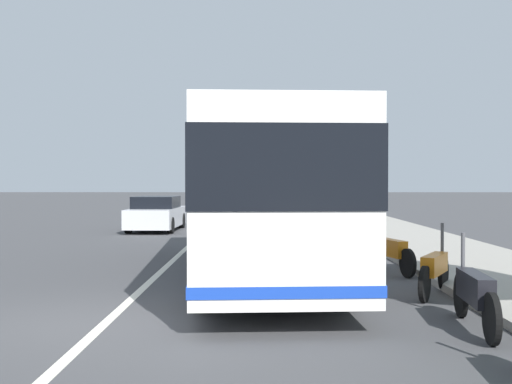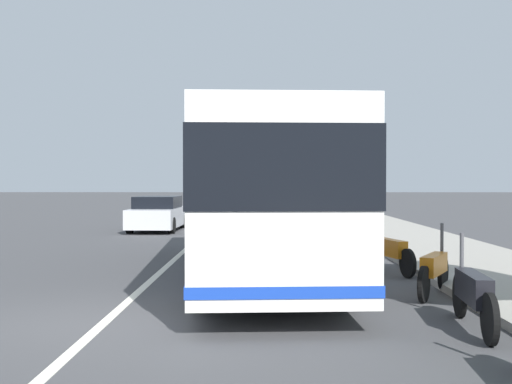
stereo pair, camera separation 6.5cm
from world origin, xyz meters
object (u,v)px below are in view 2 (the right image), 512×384
at_px(motorcycle_mid_row, 473,294).
at_px(car_oncoming, 261,206).
at_px(car_behind_bus, 158,214).
at_px(motorcycle_by_tree, 390,251).
at_px(coach_bus, 260,190).
at_px(motorcycle_angled, 434,269).

height_order(motorcycle_mid_row, car_oncoming, car_oncoming).
bearing_deg(motorcycle_mid_row, car_behind_bus, 26.90).
relative_size(motorcycle_by_tree, car_oncoming, 0.52).
bearing_deg(coach_bus, motorcycle_mid_row, -153.55).
relative_size(coach_bus, motorcycle_by_tree, 5.37).
distance_m(coach_bus, motorcycle_by_tree, 3.22).
bearing_deg(motorcycle_by_tree, coach_bus, 81.73).
bearing_deg(car_behind_bus, motorcycle_by_tree, 31.80).
bearing_deg(motorcycle_mid_row, motorcycle_angled, 0.93).
xyz_separation_m(motorcycle_mid_row, car_oncoming, (24.96, 2.93, 0.22)).
bearing_deg(motorcycle_mid_row, car_oncoming, 11.41).
bearing_deg(motorcycle_by_tree, car_behind_bus, 14.97).
bearing_deg(car_behind_bus, coach_bus, 20.11).
bearing_deg(motorcycle_angled, coach_bus, 79.02).
bearing_deg(car_oncoming, motorcycle_mid_row, -169.22).
xyz_separation_m(coach_bus, car_oncoming, (19.84, 0.00, -1.13)).
xyz_separation_m(motorcycle_by_tree, car_behind_bus, (12.14, 7.15, 0.21)).
distance_m(motorcycle_mid_row, car_behind_bus, 19.03).
relative_size(coach_bus, car_behind_bus, 2.45).
bearing_deg(motorcycle_mid_row, motorcycle_by_tree, 5.09).
distance_m(motorcycle_by_tree, car_oncoming, 19.69).
bearing_deg(coach_bus, car_oncoming, -3.33).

